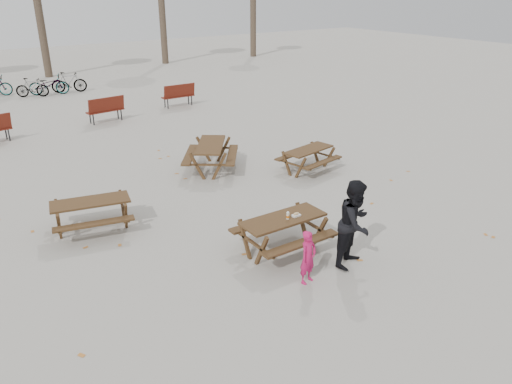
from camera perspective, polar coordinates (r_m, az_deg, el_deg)
ground at (r=10.63m, az=3.05°, el=-6.72°), size 80.00×80.00×0.00m
main_picnic_table at (r=10.35m, az=3.11°, el=-3.90°), size 1.80×1.45×0.78m
food_tray at (r=10.35m, az=4.61°, el=-2.68°), size 0.18×0.11×0.03m
bread_roll at (r=10.33m, az=4.62°, el=-2.47°), size 0.14×0.06×0.05m
soda_bottle at (r=10.19m, az=3.66°, el=-2.74°), size 0.07×0.07×0.17m
child at (r=9.39m, az=5.98°, el=-7.41°), size 0.44×0.34×1.06m
adult at (r=9.95m, az=11.27°, el=-3.54°), size 1.06×0.95×1.79m
picnic_table_east at (r=14.96m, az=5.99°, el=3.67°), size 1.83×1.58×0.69m
picnic_table_north at (r=11.87m, az=-18.23°, el=-2.59°), size 1.96×1.70×0.74m
picnic_table_far at (r=15.01m, az=-5.17°, el=4.01°), size 2.33×2.42×0.81m
park_bench_row at (r=20.61m, az=-21.69°, el=8.03°), size 11.97×2.18×1.03m
bicycle_row at (r=27.71m, az=-26.65°, el=10.70°), size 7.67×2.49×1.11m
fallen_leaves at (r=12.71m, az=-1.93°, el=-1.46°), size 11.00×11.00×0.01m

